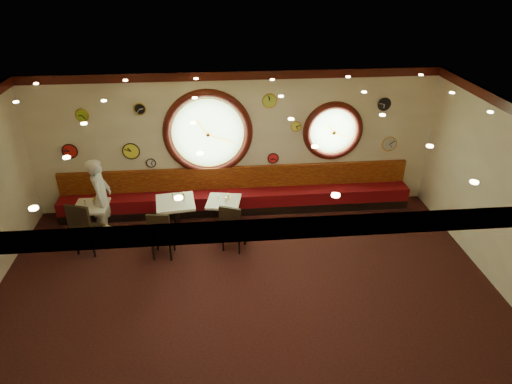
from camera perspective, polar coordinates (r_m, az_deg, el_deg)
name	(u,v)px	position (r m, az deg, el deg)	size (l,w,h in m)	color
floor	(246,286)	(8.49, -1.24, -11.62)	(9.00, 6.00, 0.00)	black
ceiling	(244,118)	(6.90, -1.52, 9.29)	(9.00, 6.00, 0.02)	gold
wall_back	(235,142)	(10.26, -2.58, 6.21)	(9.00, 0.02, 3.20)	beige
wall_front	(265,350)	(5.21, 1.16, -19.11)	(9.00, 0.02, 3.20)	beige
wall_right	(503,198)	(9.02, 28.48, -0.64)	(0.02, 6.00, 3.20)	beige
molding_back	(234,75)	(9.75, -2.76, 14.36)	(9.00, 0.10, 0.18)	#370E0A
molding_front	(266,230)	(4.27, 1.28, -4.72)	(9.00, 0.10, 0.18)	#370E0A
banquette_base	(237,207)	(10.67, -2.33, -1.85)	(8.00, 0.55, 0.20)	black
banquette_seat	(237,197)	(10.54, -2.36, -0.68)	(8.00, 0.55, 0.30)	#58070E
banquette_back	(236,178)	(10.55, -2.47, 1.80)	(8.00, 0.10, 0.55)	#5F0907
porthole_left_glass	(208,133)	(10.16, -6.02, 7.36)	(1.66, 1.66, 0.02)	#81B66D
porthole_left_frame	(208,133)	(10.14, -6.02, 7.33)	(1.98, 1.98, 0.18)	#370E0A
porthole_left_ring	(208,134)	(10.12, -6.02, 7.27)	(1.61, 1.61, 0.03)	gold
porthole_right_glass	(333,131)	(10.51, 9.56, 7.55)	(1.10, 1.10, 0.02)	#81B66D
porthole_right_frame	(333,131)	(10.50, 9.58, 7.52)	(1.38, 1.38, 0.18)	#370E0A
porthole_right_ring	(333,132)	(10.47, 9.62, 7.46)	(1.09, 1.09, 0.03)	gold
wall_clock_0	(82,115)	(10.34, -20.90, 8.97)	(0.26, 0.26, 0.03)	#93C126
wall_clock_1	(389,144)	(11.02, 16.31, 5.81)	(0.34, 0.34, 0.03)	silver
wall_clock_2	(273,158)	(10.45, 2.14, 4.25)	(0.24, 0.24, 0.03)	red
wall_clock_3	(151,163)	(10.48, -12.98, 3.58)	(0.20, 0.20, 0.03)	white
wall_clock_4	(384,104)	(10.62, 15.72, 10.53)	(0.28, 0.28, 0.03)	black
wall_clock_5	(70,151)	(10.71, -22.24, 4.76)	(0.32, 0.32, 0.03)	red
wall_clock_6	(131,151)	(10.42, -15.34, 4.96)	(0.36, 0.36, 0.03)	#F9F537
wall_clock_7	(140,109)	(10.05, -14.32, 10.04)	(0.24, 0.24, 0.03)	black
wall_clock_8	(296,126)	(10.25, 5.02, 8.18)	(0.22, 0.22, 0.03)	#EDF752
wall_clock_9	(270,101)	(9.97, 1.70, 11.35)	(0.30, 0.30, 0.03)	#B5D743
table_a	(93,217)	(10.16, -19.69, -2.92)	(0.68, 0.68, 0.74)	black
table_b	(176,215)	(9.65, -9.92, -2.79)	(0.86, 0.86, 0.85)	black
table_c	(224,212)	(9.75, -4.02, -2.50)	(0.79, 0.79, 0.75)	black
chair_a	(84,225)	(9.54, -20.75, -3.93)	(0.61, 0.61, 0.71)	black
chair_b	(161,232)	(9.01, -11.81, -4.96)	(0.50, 0.50, 0.65)	black
chair_c	(232,225)	(9.05, -3.01, -4.14)	(0.58, 0.58, 0.65)	black
condiment_a_salt	(85,203)	(10.07, -20.62, -1.26)	(0.04, 0.04, 0.10)	silver
condiment_b_salt	(173,197)	(9.58, -10.38, -0.57)	(0.04, 0.04, 0.10)	silver
condiment_c_salt	(218,197)	(9.67, -4.80, -0.63)	(0.03, 0.03, 0.09)	silver
condiment_a_pepper	(93,203)	(10.00, -19.66, -1.28)	(0.04, 0.04, 0.11)	silver
condiment_b_pepper	(178,200)	(9.44, -9.68, -1.00)	(0.03, 0.03, 0.09)	silver
condiment_c_pepper	(226,200)	(9.53, -3.80, -0.96)	(0.04, 0.04, 0.11)	silver
condiment_a_bottle	(95,200)	(10.03, -19.50, -1.00)	(0.05, 0.05, 0.16)	gold
condiment_b_bottle	(184,196)	(9.53, -9.03, -0.46)	(0.04, 0.04, 0.14)	gold
condiment_c_bottle	(228,197)	(9.61, -3.51, -0.60)	(0.04, 0.04, 0.14)	yellow
waiter	(102,197)	(10.00, -18.74, -0.64)	(0.63, 0.41, 1.72)	silver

